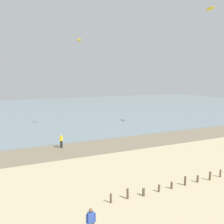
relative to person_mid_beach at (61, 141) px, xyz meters
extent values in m
cube|color=#84755B|center=(-1.50, -1.58, -0.91)|extent=(120.00, 6.65, 0.01)
cube|color=gray|center=(-1.50, 36.75, -0.87)|extent=(160.00, 70.00, 0.10)
cylinder|color=brown|center=(-0.94, -15.89, -0.58)|extent=(0.17, 0.16, 0.69)
cylinder|color=brown|center=(0.44, -15.85, -0.54)|extent=(0.18, 0.20, 0.77)
cylinder|color=brown|center=(1.74, -15.97, -0.63)|extent=(0.23, 0.24, 0.59)
cylinder|color=brown|center=(3.18, -15.92, -0.63)|extent=(0.18, 0.18, 0.59)
cylinder|color=brown|center=(4.44, -15.88, -0.64)|extent=(0.18, 0.18, 0.55)
cylinder|color=brown|center=(5.85, -15.84, -0.54)|extent=(0.18, 0.17, 0.77)
cylinder|color=brown|center=(7.22, -15.83, -0.62)|extent=(0.20, 0.19, 0.60)
cylinder|color=brown|center=(8.49, -15.96, -0.53)|extent=(0.19, 0.21, 0.78)
cylinder|color=brown|center=(9.90, -15.82, -0.57)|extent=(0.18, 0.17, 0.70)
cylinder|color=#232328|center=(-0.09, -0.06, -0.48)|extent=(0.16, 0.16, 0.88)
cylinder|color=#232328|center=(0.09, 0.06, -0.48)|extent=(0.16, 0.16, 0.88)
cube|color=yellow|center=(0.00, 0.00, 0.26)|extent=(0.42, 0.38, 0.60)
sphere|color=beige|center=(0.00, 0.00, 0.68)|extent=(0.22, 0.22, 0.22)
cylinder|color=yellow|center=(-0.20, -0.13, 0.21)|extent=(0.09, 0.09, 0.52)
cylinder|color=yellow|center=(0.20, 0.13, 0.21)|extent=(0.09, 0.09, 0.52)
cube|color=#2D4CA5|center=(-3.74, -19.07, 0.26)|extent=(0.38, 0.26, 0.60)
sphere|color=brown|center=(-3.74, -19.07, 0.68)|extent=(0.22, 0.22, 0.22)
cylinder|color=#2D4CA5|center=(-3.98, -19.04, 0.21)|extent=(0.09, 0.09, 0.52)
cylinder|color=#2D4CA5|center=(-3.50, -19.09, 0.21)|extent=(0.09, 0.09, 0.52)
ellipsoid|color=yellow|center=(5.81, 9.16, 13.52)|extent=(1.55, 1.93, 0.50)
ellipsoid|color=yellow|center=(23.68, -0.32, 18.14)|extent=(1.49, 2.46, 0.48)
camera|label=1|loc=(-8.88, -32.01, 7.99)|focal=43.20mm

